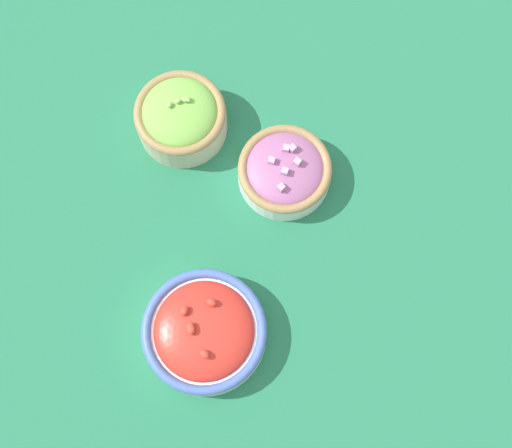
% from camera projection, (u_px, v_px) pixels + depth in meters
% --- Properties ---
extents(ground_plane, '(3.00, 3.00, 0.00)m').
position_uv_depth(ground_plane, '(256.00, 230.00, 0.91)').
color(ground_plane, '#23704C').
extents(bowl_cherry_tomatoes, '(0.15, 0.15, 0.06)m').
position_uv_depth(bowl_cherry_tomatoes, '(204.00, 331.00, 0.85)').
color(bowl_cherry_tomatoes, white).
rests_on(bowl_cherry_tomatoes, ground_plane).
extents(bowl_lettuce, '(0.12, 0.12, 0.07)m').
position_uv_depth(bowl_lettuce, '(181.00, 117.00, 0.92)').
color(bowl_lettuce, beige).
rests_on(bowl_lettuce, ground_plane).
extents(bowl_red_onion, '(0.12, 0.12, 0.05)m').
position_uv_depth(bowl_red_onion, '(285.00, 171.00, 0.91)').
color(bowl_red_onion, white).
rests_on(bowl_red_onion, ground_plane).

